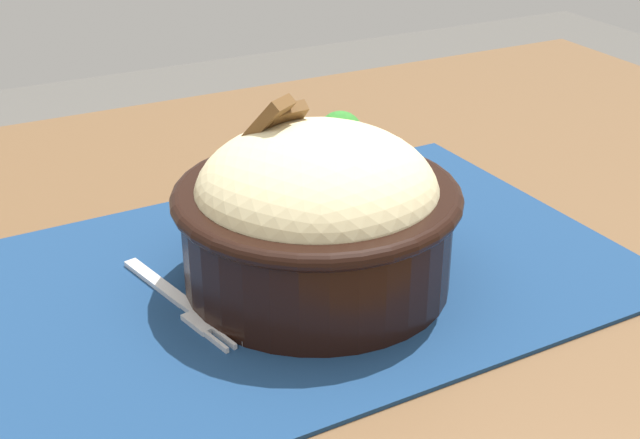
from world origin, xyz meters
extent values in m
cube|color=brown|center=(0.00, 0.00, 0.75)|extent=(1.24, 0.84, 0.04)
cylinder|color=brown|center=(-0.56, -0.36, 0.36)|extent=(0.04, 0.04, 0.73)
cube|color=navy|center=(-0.02, -0.02, 0.77)|extent=(0.48, 0.32, 0.00)
cylinder|color=black|center=(-0.03, 0.00, 0.80)|extent=(0.18, 0.18, 0.07)
torus|color=black|center=(-0.03, 0.00, 0.83)|extent=(0.19, 0.19, 0.01)
ellipsoid|color=beige|center=(-0.03, 0.00, 0.83)|extent=(0.21, 0.21, 0.09)
sphere|color=#2F7A2A|center=(-0.07, -0.03, 0.86)|extent=(0.03, 0.03, 0.03)
cylinder|color=orange|center=(-0.06, 0.04, 0.86)|extent=(0.03, 0.02, 0.01)
cylinder|color=orange|center=(-0.05, -0.03, 0.86)|extent=(0.01, 0.03, 0.01)
cube|color=brown|center=(-0.03, -0.04, 0.87)|extent=(0.02, 0.04, 0.04)
cube|color=brown|center=(-0.02, -0.04, 0.87)|extent=(0.03, 0.04, 0.04)
cube|color=brown|center=(-0.01, -0.04, 0.87)|extent=(0.04, 0.05, 0.05)
cube|color=silver|center=(0.07, -0.05, 0.77)|extent=(0.02, 0.07, 0.00)
cube|color=silver|center=(0.06, -0.01, 0.77)|extent=(0.01, 0.01, 0.00)
cube|color=silver|center=(0.05, 0.01, 0.77)|extent=(0.03, 0.03, 0.00)
cube|color=silver|center=(0.06, 0.04, 0.77)|extent=(0.01, 0.02, 0.00)
cube|color=silver|center=(0.05, 0.04, 0.77)|extent=(0.01, 0.02, 0.00)
cube|color=silver|center=(0.04, 0.04, 0.77)|extent=(0.01, 0.02, 0.00)
cube|color=silver|center=(0.04, 0.04, 0.77)|extent=(0.01, 0.02, 0.00)
camera|label=1|loc=(0.21, 0.47, 1.08)|focal=50.04mm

